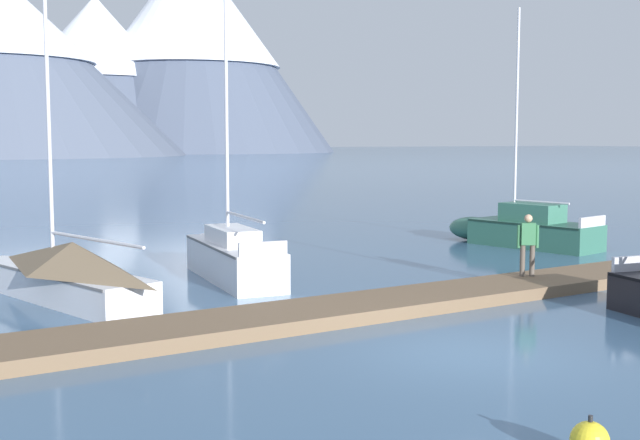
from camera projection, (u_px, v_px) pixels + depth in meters
The scene contains 8 objects.
ground_plane at pixel (470, 354), 15.22m from camera, with size 700.00×700.00×0.00m, color #426689.
mountain_rear_spur at pixel (97, 70), 239.01m from camera, with size 76.15×76.15×45.74m.
mountain_north_horn at pixel (192, 41), 249.99m from camera, with size 88.22×88.22×63.46m.
dock at pixel (361, 307), 18.72m from camera, with size 29.26×4.23×0.30m.
sailboat_second_berth at pixel (61, 271), 20.28m from camera, with size 3.59×7.70×8.68m.
sailboat_mid_dock_port at pixel (228, 255), 23.58m from camera, with size 1.92×6.55×8.48m.
sailboat_far_berth at pixel (520, 229), 30.61m from camera, with size 3.13×6.50×8.86m.
person_on_dock at pixel (528, 241), 21.99m from camera, with size 0.52×0.38×1.69m.
Camera 1 is at (-9.47, -11.84, 4.02)m, focal length 45.59 mm.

